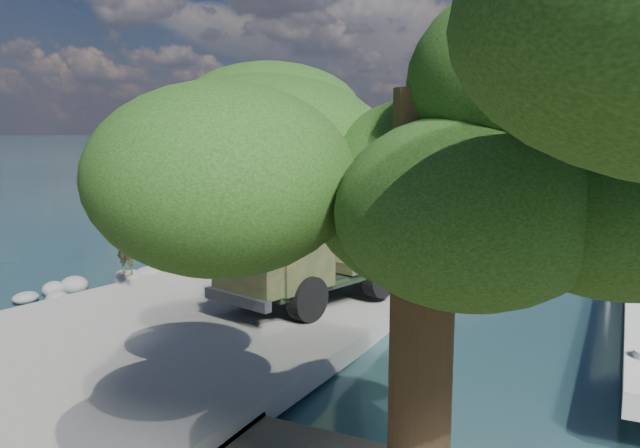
{
  "coord_description": "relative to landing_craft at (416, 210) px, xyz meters",
  "views": [
    {
      "loc": [
        10.8,
        -15.47,
        5.7
      ],
      "look_at": [
        0.24,
        6.0,
        2.13
      ],
      "focal_mm": 35.0,
      "sensor_mm": 36.0,
      "label": 1
    }
  ],
  "objects": [
    {
      "name": "soldier",
      "position": [
        -3.2,
        -22.13,
        0.72
      ],
      "size": [
        0.78,
        0.56,
        2.0
      ],
      "primitive_type": "imported",
      "rotation": [
        0.0,
        0.0,
        0.11
      ],
      "color": "#1E321B",
      "rests_on": "boat_ramp"
    },
    {
      "name": "landing_craft",
      "position": [
        0.0,
        0.0,
        0.0
      ],
      "size": [
        9.24,
        32.4,
        9.54
      ],
      "rotation": [
        0.0,
        0.0,
        -0.04
      ],
      "color": "#4E565C",
      "rests_on": "ground"
    },
    {
      "name": "boat_ramp",
      "position": [
        0.97,
        -23.28,
        -0.53
      ],
      "size": [
        10.0,
        18.0,
        0.5
      ],
      "primitive_type": "cube",
      "color": "gray",
      "rests_on": "ground"
    },
    {
      "name": "overhang_tree",
      "position": [
        9.49,
        -31.45,
        5.14
      ],
      "size": [
        8.14,
        7.5,
        7.39
      ],
      "color": "#342414",
      "rests_on": "ground"
    },
    {
      "name": "shoreline_rocks",
      "position": [
        -5.23,
        -21.78,
        -0.78
      ],
      "size": [
        3.2,
        5.6,
        0.9
      ],
      "primitive_type": null,
      "color": "#605F5D",
      "rests_on": "ground"
    },
    {
      "name": "military_truck",
      "position": [
        3.79,
        -19.88,
        1.6
      ],
      "size": [
        4.52,
        8.47,
        3.77
      ],
      "rotation": [
        0.0,
        0.0,
        -0.27
      ],
      "color": "black",
      "rests_on": "boat_ramp"
    },
    {
      "name": "ground",
      "position": [
        0.97,
        -22.28,
        -0.78
      ],
      "size": [
        1400.0,
        1400.0,
        0.0
      ],
      "primitive_type": "plane",
      "color": "#1A3C3E",
      "rests_on": "ground"
    }
  ]
}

